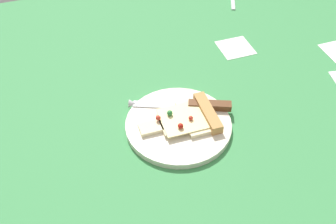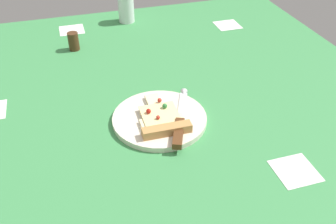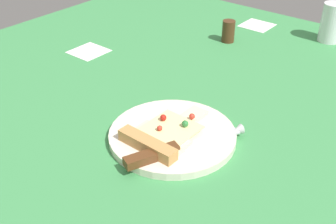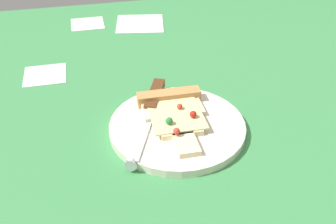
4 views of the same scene
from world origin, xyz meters
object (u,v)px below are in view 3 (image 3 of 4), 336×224
object	(u,v)px
pizza_slice	(164,135)
drinking_glass	(332,23)
knife	(175,149)
pepper_shaker	(228,31)
plate	(172,135)

from	to	relation	value
pizza_slice	drinking_glass	bearing A→B (deg)	86.70
knife	drinking_glass	distance (cm)	69.47
pizza_slice	pepper_shaker	distance (cm)	52.02
knife	pepper_shaker	bearing A→B (deg)	135.23
plate	pepper_shaker	xyz separation A→B (cm)	(-17.02, 46.61, 2.32)
plate	pizza_slice	size ratio (longest dim) A/B	1.37
pepper_shaker	drinking_glass	bearing A→B (deg)	39.97
plate	knife	xyz separation A→B (cm)	(4.05, -4.33, 1.34)
drinking_glass	pepper_shaker	distance (cm)	28.79
plate	knife	world-z (taller)	knife
plate	pizza_slice	distance (cm)	2.98
knife	pizza_slice	bearing A→B (deg)	179.26
pizza_slice	knife	xyz separation A→B (cm)	(4.09, -1.78, -0.20)
pizza_slice	drinking_glass	xyz separation A→B (cm)	(5.01, 67.60, 3.14)
pizza_slice	drinking_glass	size ratio (longest dim) A/B	1.62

